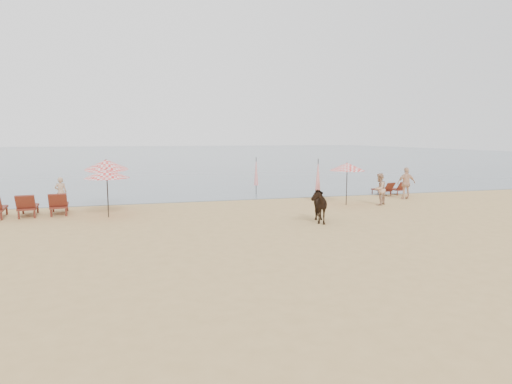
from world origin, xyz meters
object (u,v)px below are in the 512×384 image
(umbrella_open_left_b, at_px, (106,165))
(umbrella_open_right, at_px, (347,167))
(beachgoer_left, at_px, (61,192))
(umbrella_open_left_a, at_px, (107,173))
(umbrella_closed_left, at_px, (256,172))
(lounger_cluster_left, at_px, (27,206))
(beachgoer_right_a, at_px, (379,189))
(cow, at_px, (317,204))
(lounger_cluster_right, at_px, (390,189))
(beachgoer_right_b, at_px, (406,183))
(umbrella_closed_right, at_px, (318,175))

(umbrella_open_left_b, distance_m, umbrella_open_right, 11.81)
(beachgoer_left, bearing_deg, umbrella_open_left_a, 117.97)
(umbrella_closed_left, bearing_deg, lounger_cluster_left, -158.83)
(beachgoer_right_a, bearing_deg, lounger_cluster_left, -38.42)
(lounger_cluster_left, xyz_separation_m, cow, (11.72, -4.34, 0.23))
(lounger_cluster_right, bearing_deg, beachgoer_right_a, -140.15)
(beachgoer_left, relative_size, beachgoer_right_b, 0.84)
(umbrella_closed_right, xyz_separation_m, cow, (-2.37, -5.38, -0.69))
(umbrella_closed_left, relative_size, beachgoer_right_a, 1.38)
(lounger_cluster_left, bearing_deg, cow, -26.95)
(umbrella_open_left_a, bearing_deg, lounger_cluster_left, 148.32)
(lounger_cluster_left, xyz_separation_m, umbrella_closed_left, (11.55, 4.47, 0.90))
(umbrella_open_left_a, height_order, beachgoer_right_a, umbrella_open_left_a)
(umbrella_open_right, relative_size, cow, 1.27)
(lounger_cluster_right, relative_size, umbrella_open_right, 0.82)
(umbrella_closed_left, xyz_separation_m, cow, (0.17, -8.81, -0.66))
(beachgoer_right_b, bearing_deg, lounger_cluster_right, -84.46)
(cow, bearing_deg, beachgoer_right_a, 45.61)
(lounger_cluster_left, xyz_separation_m, lounger_cluster_right, (19.25, 2.09, -0.11))
(umbrella_open_left_b, relative_size, beachgoer_left, 1.67)
(beachgoer_right_b, bearing_deg, umbrella_open_left_b, 6.36)
(beachgoer_right_a, bearing_deg, cow, -0.85)
(lounger_cluster_right, xyz_separation_m, beachgoer_right_b, (-0.09, -1.71, 0.51))
(umbrella_open_right, bearing_deg, umbrella_open_left_a, 169.41)
(beachgoer_right_b, bearing_deg, beachgoer_left, 2.09)
(cow, xyz_separation_m, beachgoer_left, (-10.76, 6.80, 0.02))
(lounger_cluster_left, height_order, beachgoer_right_b, beachgoer_right_b)
(lounger_cluster_right, relative_size, cow, 1.04)
(umbrella_open_left_a, height_order, beachgoer_left, umbrella_open_left_a)
(lounger_cluster_right, bearing_deg, umbrella_closed_right, -178.52)
(umbrella_open_right, relative_size, beachgoer_right_b, 1.22)
(umbrella_open_left_b, distance_m, umbrella_closed_right, 10.86)
(lounger_cluster_left, height_order, umbrella_open_left_b, umbrella_open_left_b)
(umbrella_open_right, bearing_deg, umbrella_closed_right, 104.84)
(umbrella_open_right, distance_m, cow, 5.07)
(umbrella_open_left_b, distance_m, beachgoer_right_b, 15.96)
(beachgoer_left, bearing_deg, umbrella_open_right, 160.42)
(umbrella_closed_right, relative_size, beachgoer_right_b, 1.29)
(umbrella_open_left_a, height_order, beachgoer_right_b, umbrella_open_left_a)
(umbrella_open_left_a, xyz_separation_m, umbrella_closed_right, (10.69, 2.05, -0.50))
(umbrella_open_left_b, bearing_deg, umbrella_open_left_a, -73.62)
(lounger_cluster_left, bearing_deg, umbrella_open_left_a, -23.28)
(lounger_cluster_left, relative_size, umbrella_closed_left, 1.52)
(umbrella_open_right, xyz_separation_m, beachgoer_right_b, (4.20, 1.03, -1.07))
(umbrella_open_left_a, height_order, umbrella_open_right, umbrella_open_right)
(lounger_cluster_right, height_order, umbrella_open_left_a, umbrella_open_left_a)
(umbrella_closed_left, distance_m, cow, 8.84)
(umbrella_closed_left, bearing_deg, cow, -88.90)
(umbrella_open_left_b, bearing_deg, umbrella_closed_left, 35.11)
(beachgoer_right_b, bearing_deg, umbrella_closed_right, 1.28)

